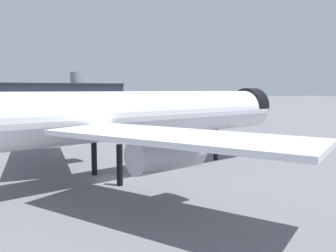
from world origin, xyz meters
name	(u,v)px	position (x,y,z in m)	size (l,w,h in m)	color
ground	(110,179)	(0.00, 0.00, 0.00)	(900.00, 900.00, 0.00)	slate
airliner_near_gate	(122,117)	(1.64, 0.39, 7.38)	(56.23, 49.98, 16.74)	white
service_truck_front	(107,131)	(5.89, 34.57, 1.59)	(5.96, 4.20, 3.00)	black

